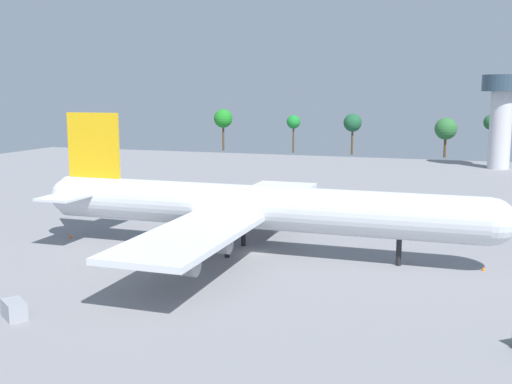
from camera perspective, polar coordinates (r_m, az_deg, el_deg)
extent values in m
plane|color=gray|center=(85.63, 0.00, -5.70)|extent=(264.84, 264.84, 0.00)
cylinder|color=silver|center=(84.18, 0.00, -1.42)|extent=(60.70, 6.03, 6.03)
sphere|color=silver|center=(80.13, 21.08, -2.60)|extent=(5.91, 5.91, 5.91)
sphere|color=silver|center=(97.96, -17.09, -0.32)|extent=(5.12, 5.12, 5.12)
cube|color=yellow|center=(94.27, -14.91, 4.22)|extent=(8.50, 0.50, 9.64)
cube|color=silver|center=(91.85, -17.00, -0.36)|extent=(5.46, 9.04, 0.36)
cube|color=silver|center=(99.75, -13.81, 0.51)|extent=(5.46, 9.04, 0.36)
cube|color=silver|center=(71.70, -6.15, -4.11)|extent=(10.32, 26.60, 0.70)
cube|color=silver|center=(99.41, 1.09, -0.30)|extent=(10.32, 26.60, 0.70)
cylinder|color=gray|center=(75.24, -4.16, -4.71)|extent=(4.82, 2.53, 2.53)
cylinder|color=gray|center=(66.58, -7.44, -6.62)|extent=(4.82, 2.53, 2.53)
cylinder|color=gray|center=(95.66, 0.95, -1.66)|extent=(4.82, 2.53, 2.53)
cylinder|color=gray|center=(104.93, 2.57, -0.70)|extent=(4.82, 2.53, 2.53)
cylinder|color=black|center=(81.36, 13.15, -5.48)|extent=(0.70, 0.70, 3.49)
cylinder|color=black|center=(83.17, -2.72, -4.92)|extent=(0.70, 0.70, 3.49)
cylinder|color=black|center=(89.20, -1.18, -3.94)|extent=(0.70, 0.70, 3.49)
cube|color=#999EA8|center=(66.10, -21.59, -10.14)|extent=(3.53, 3.22, 1.78)
cone|color=orange|center=(82.35, 20.42, -6.70)|extent=(0.42, 0.42, 0.60)
cone|color=orange|center=(98.30, -16.88, -3.94)|extent=(0.49, 0.49, 0.70)
cylinder|color=silver|center=(192.39, 21.79, 5.36)|extent=(6.17, 6.17, 22.44)
cylinder|color=#334756|center=(192.10, 22.03, 9.39)|extent=(11.73, 11.73, 4.69)
cylinder|color=#51381E|center=(236.18, -3.06, 5.11)|extent=(0.77, 0.77, 10.16)
sphere|color=#1F8423|center=(235.77, -3.08, 6.86)|extent=(7.12, 7.12, 7.12)
cylinder|color=#51381E|center=(227.50, 3.50, 4.92)|extent=(0.64, 0.64, 9.89)
sphere|color=#1B832F|center=(227.10, 3.51, 6.54)|extent=(5.05, 5.05, 5.05)
cylinder|color=#51381E|center=(222.90, 8.94, 4.68)|extent=(0.74, 0.74, 9.50)
sphere|color=#1D5633|center=(222.48, 8.99, 6.40)|extent=(6.48, 6.48, 6.48)
cylinder|color=#51381E|center=(219.99, 17.19, 4.08)|extent=(0.85, 0.85, 7.62)
sphere|color=#2D6B34|center=(219.57, 17.26, 5.65)|extent=(7.48, 7.48, 7.48)
cylinder|color=#51381E|center=(220.04, 20.99, 4.28)|extent=(0.67, 0.67, 10.72)
sphere|color=#245B2D|center=(219.62, 21.09, 6.08)|extent=(5.26, 5.26, 5.26)
cylinder|color=#51381E|center=(220.25, 21.84, 4.10)|extent=(0.56, 0.56, 9.71)
sphere|color=#346A37|center=(219.83, 21.95, 5.79)|extent=(5.53, 5.53, 5.53)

